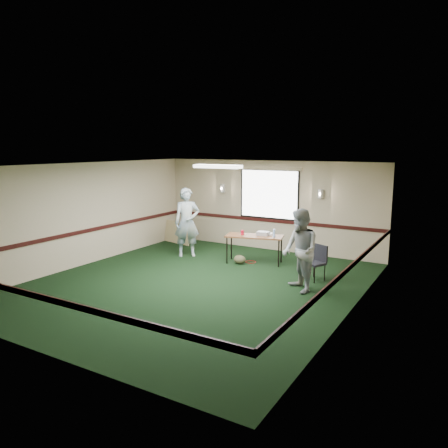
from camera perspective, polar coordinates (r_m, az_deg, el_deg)
The scene contains 13 objects.
ground at distance 10.12m, azimuth -3.76°, elevation -7.83°, with size 8.00×8.00×0.00m, color black.
room_shell at distance 11.54m, azimuth 2.07°, elevation 2.48°, with size 8.00×8.02×8.00m.
folding_table at distance 11.72m, azimuth 3.98°, elevation -1.77°, with size 1.62×0.98×0.76m.
projector at distance 11.75m, azimuth 5.14°, elevation -1.24°, with size 0.31×0.26×0.10m, color #999AA1.
game_console at distance 11.82m, azimuth 5.83°, elevation -1.29°, with size 0.21×0.17×0.05m, color white.
red_cup at distance 11.78m, azimuth 2.40°, elevation -1.11°, with size 0.09×0.09×0.13m, color #B00B1F.
water_bottle at distance 11.50m, azimuth 6.56°, elevation -1.20°, with size 0.07×0.07×0.22m, color #8EB3E8.
duffel_bag at distance 11.74m, azimuth 2.06°, elevation -4.66°, with size 0.34×0.25×0.24m, color #484029.
cable_coil at distance 11.95m, azimuth 3.51°, elevation -4.97°, with size 0.29×0.29×0.01m, color red.
folded_table at distance 14.33m, azimuth -6.31°, elevation -1.05°, with size 1.38×0.06×0.71m, color tan.
conference_chair at distance 10.54m, azimuth 12.07°, elevation -4.56°, with size 0.54×0.55×0.83m.
person_left at distance 12.46m, azimuth -4.86°, elevation 0.22°, with size 0.72×0.47×1.96m, color #446795.
person_right at distance 9.52m, azimuth 9.90°, elevation -3.46°, with size 0.88×0.68×1.81m, color #7E9EC5.
Camera 1 is at (5.42, -7.95, 3.11)m, focal length 35.00 mm.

